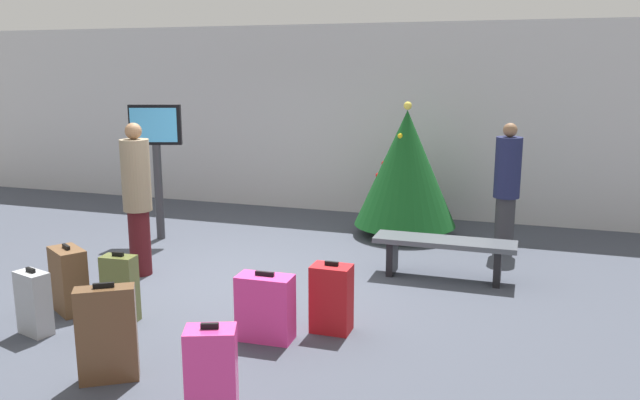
# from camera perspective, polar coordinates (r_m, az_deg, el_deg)

# --- Properties ---
(ground_plane) EXTENTS (16.00, 16.00, 0.00)m
(ground_plane) POSITION_cam_1_polar(r_m,az_deg,el_deg) (7.60, -7.54, -7.29)
(ground_plane) COLOR #424754
(back_wall) EXTENTS (16.00, 0.20, 3.18)m
(back_wall) POSITION_cam_1_polar(r_m,az_deg,el_deg) (11.01, 1.49, 7.23)
(back_wall) COLOR silver
(back_wall) RESTS_ON ground_plane
(holiday_tree) EXTENTS (1.50, 1.50, 1.99)m
(holiday_tree) POSITION_cam_1_polar(r_m,az_deg,el_deg) (9.43, 7.73, 2.85)
(holiday_tree) COLOR #4C3319
(holiday_tree) RESTS_ON ground_plane
(flight_info_kiosk) EXTENTS (0.73, 0.31, 1.96)m
(flight_info_kiosk) POSITION_cam_1_polar(r_m,az_deg,el_deg) (9.42, -14.48, 4.48)
(flight_info_kiosk) COLOR #333338
(flight_info_kiosk) RESTS_ON ground_plane
(waiting_bench) EXTENTS (1.66, 0.44, 0.48)m
(waiting_bench) POSITION_cam_1_polar(r_m,az_deg,el_deg) (7.70, 11.08, -4.30)
(waiting_bench) COLOR #4C5159
(waiting_bench) RESTS_ON ground_plane
(traveller_0) EXTENTS (0.49, 0.49, 1.76)m
(traveller_0) POSITION_cam_1_polar(r_m,az_deg,el_deg) (8.86, 16.42, 1.29)
(traveller_0) COLOR #333338
(traveller_0) RESTS_ON ground_plane
(traveller_1) EXTENTS (0.46, 0.46, 1.85)m
(traveller_1) POSITION_cam_1_polar(r_m,az_deg,el_deg) (7.86, -16.09, 0.37)
(traveller_1) COLOR #4C1419
(traveller_1) RESTS_ON ground_plane
(suitcase_0) EXTENTS (0.34, 0.21, 0.71)m
(suitcase_0) POSITION_cam_1_polar(r_m,az_deg,el_deg) (6.62, -17.50, -7.60)
(suitcase_0) COLOR #59602D
(suitcase_0) RESTS_ON ground_plane
(suitcase_1) EXTENTS (0.48, 0.40, 0.82)m
(suitcase_1) POSITION_cam_1_polar(r_m,az_deg,el_deg) (5.44, -18.57, -11.37)
(suitcase_1) COLOR brown
(suitcase_1) RESTS_ON ground_plane
(suitcase_2) EXTENTS (0.38, 0.26, 0.69)m
(suitcase_2) POSITION_cam_1_polar(r_m,az_deg,el_deg) (6.10, 1.03, -8.83)
(suitcase_2) COLOR #B2191E
(suitcase_2) RESTS_ON ground_plane
(suitcase_3) EXTENTS (0.52, 0.28, 0.66)m
(suitcase_3) POSITION_cam_1_polar(r_m,az_deg,el_deg) (5.95, -4.93, -9.61)
(suitcase_3) COLOR #E5388C
(suitcase_3) RESTS_ON ground_plane
(suitcase_4) EXTENTS (0.37, 0.27, 0.65)m
(suitcase_4) POSITION_cam_1_polar(r_m,az_deg,el_deg) (6.62, -24.31, -8.42)
(suitcase_4) COLOR #9EA0A5
(suitcase_4) RESTS_ON ground_plane
(suitcase_5) EXTENTS (0.51, 0.45, 0.71)m
(suitcase_5) POSITION_cam_1_polar(r_m,az_deg,el_deg) (7.05, -21.61, -6.71)
(suitcase_5) COLOR brown
(suitcase_5) RESTS_ON ground_plane
(suitcase_6) EXTENTS (0.41, 0.34, 0.80)m
(suitcase_6) POSITION_cam_1_polar(r_m,az_deg,el_deg) (4.57, -9.69, -15.69)
(suitcase_6) COLOR #E5388C
(suitcase_6) RESTS_ON ground_plane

